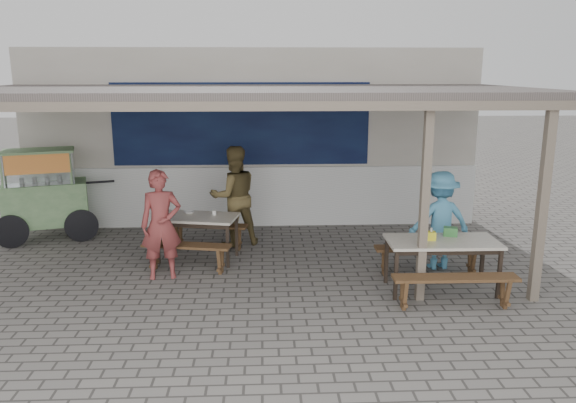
# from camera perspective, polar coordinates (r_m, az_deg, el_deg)

# --- Properties ---
(ground) EXTENTS (60.00, 60.00, 0.00)m
(ground) POSITION_cam_1_polar(r_m,az_deg,el_deg) (8.62, -3.88, -7.77)
(ground) COLOR slate
(ground) RESTS_ON ground
(back_wall) EXTENTS (9.00, 1.28, 3.50)m
(back_wall) POSITION_cam_1_polar(r_m,az_deg,el_deg) (11.70, -3.64, 6.53)
(back_wall) COLOR beige
(back_wall) RESTS_ON ground
(warung_roof) EXTENTS (9.00, 4.21, 2.81)m
(warung_roof) POSITION_cam_1_polar(r_m,az_deg,el_deg) (8.95, -3.92, 10.85)
(warung_roof) COLOR #524A46
(warung_roof) RESTS_ON ground
(table_left) EXTENTS (1.39, 0.95, 0.75)m
(table_left) POSITION_cam_1_polar(r_m,az_deg,el_deg) (9.32, -9.19, -1.95)
(table_left) COLOR beige
(table_left) RESTS_ON ground
(bench_left_street) EXTENTS (1.41, 0.54, 0.45)m
(bench_left_street) POSITION_cam_1_polar(r_m,az_deg,el_deg) (8.89, -10.26, -5.01)
(bench_left_street) COLOR brown
(bench_left_street) RESTS_ON ground
(bench_left_wall) EXTENTS (1.41, 0.54, 0.45)m
(bench_left_wall) POSITION_cam_1_polar(r_m,az_deg,el_deg) (9.95, -8.10, -2.94)
(bench_left_wall) COLOR brown
(bench_left_wall) RESTS_ON ground
(table_right) EXTENTS (1.56, 0.77, 0.75)m
(table_right) POSITION_cam_1_polar(r_m,az_deg,el_deg) (8.22, 15.41, -4.31)
(table_right) COLOR beige
(table_right) RESTS_ON ground
(bench_right_street) EXTENTS (1.65, 0.30, 0.45)m
(bench_right_street) POSITION_cam_1_polar(r_m,az_deg,el_deg) (7.76, 16.61, -8.03)
(bench_right_street) COLOR brown
(bench_right_street) RESTS_ON ground
(bench_right_wall) EXTENTS (1.65, 0.30, 0.45)m
(bench_right_wall) POSITION_cam_1_polar(r_m,az_deg,el_deg) (8.89, 14.09, -5.13)
(bench_right_wall) COLOR brown
(bench_right_wall) RESTS_ON ground
(vendor_cart) EXTENTS (1.98, 1.24, 1.68)m
(vendor_cart) POSITION_cam_1_polar(r_m,az_deg,el_deg) (11.23, -23.55, 0.97)
(vendor_cart) COLOR #80A66E
(vendor_cart) RESTS_ON ground
(patron_street_side) EXTENTS (0.67, 0.50, 1.66)m
(patron_street_side) POSITION_cam_1_polar(r_m,az_deg,el_deg) (8.59, -12.76, -2.31)
(patron_street_side) COLOR brown
(patron_street_side) RESTS_ON ground
(patron_wall_side) EXTENTS (1.04, 0.91, 1.79)m
(patron_wall_side) POSITION_cam_1_polar(r_m,az_deg,el_deg) (10.02, -5.50, 0.56)
(patron_wall_side) COLOR brown
(patron_wall_side) RESTS_ON ground
(patron_right_table) EXTENTS (1.06, 0.69, 1.56)m
(patron_right_table) POSITION_cam_1_polar(r_m,az_deg,el_deg) (9.14, 15.15, -1.85)
(patron_right_table) COLOR #4C96BD
(patron_right_table) RESTS_ON ground
(tissue_box) EXTENTS (0.13, 0.13, 0.12)m
(tissue_box) POSITION_cam_1_polar(r_m,az_deg,el_deg) (8.15, 14.33, -3.39)
(tissue_box) COLOR yellow
(tissue_box) RESTS_ON table_right
(donation_box) EXTENTS (0.22, 0.18, 0.13)m
(donation_box) POSITION_cam_1_polar(r_m,az_deg,el_deg) (8.41, 16.17, -2.95)
(donation_box) COLOR #337437
(donation_box) RESTS_ON table_right
(condiment_jar) EXTENTS (0.07, 0.07, 0.08)m
(condiment_jar) POSITION_cam_1_polar(r_m,az_deg,el_deg) (9.33, -7.51, -1.12)
(condiment_jar) COLOR silver
(condiment_jar) RESTS_ON table_left
(condiment_bowl) EXTENTS (0.22, 0.22, 0.04)m
(condiment_bowl) POSITION_cam_1_polar(r_m,az_deg,el_deg) (9.49, -10.02, -1.07)
(condiment_bowl) COLOR silver
(condiment_bowl) RESTS_ON table_left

